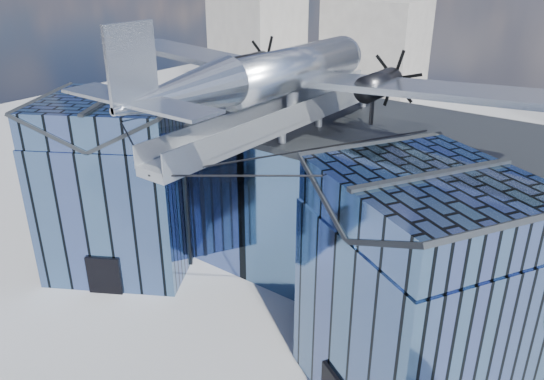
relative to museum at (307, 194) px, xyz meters
The scene contains 5 objects.
ground_plane 8.03m from the museum, 90.00° to the right, with size 120.00×120.00×0.00m, color gray.
museum is the anchor object (origin of this frame).
bg_towers 44.92m from the museum, 88.14° to the left, with size 77.00×24.50×26.00m.
tree_plaza_w 21.97m from the museum, 165.28° to the right, with size 3.54×3.54×4.69m.
tree_side_w 28.48m from the museum, behind, with size 4.82×4.82×6.00m.
Camera 1 is at (17.19, -20.96, 19.97)m, focal length 35.00 mm.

